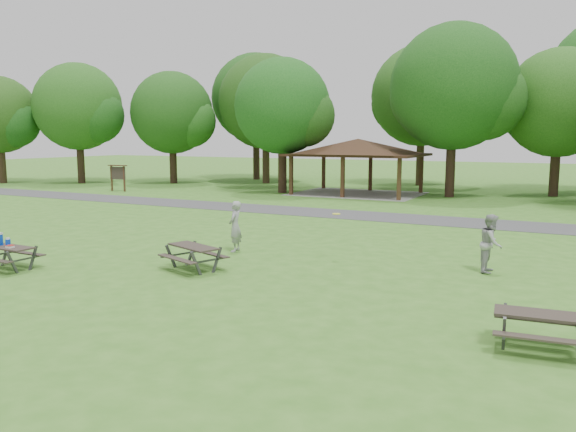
{
  "coord_description": "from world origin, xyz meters",
  "views": [
    {
      "loc": [
        9.35,
        -12.16,
        3.86
      ],
      "look_at": [
        1.0,
        4.0,
        1.3
      ],
      "focal_mm": 35.0,
      "sensor_mm": 36.0,
      "label": 1
    }
  ],
  "objects_px": {
    "picnic_table_middle": "(193,252)",
    "frisbee_catcher": "(491,243)",
    "picnic_table_near": "(4,247)",
    "frisbee_thrower": "(235,226)"
  },
  "relations": [
    {
      "from": "frisbee_catcher",
      "to": "picnic_table_middle",
      "type": "bearing_deg",
      "value": 116.63
    },
    {
      "from": "picnic_table_near",
      "to": "picnic_table_middle",
      "type": "height_order",
      "value": "picnic_table_near"
    },
    {
      "from": "picnic_table_middle",
      "to": "frisbee_catcher",
      "type": "bearing_deg",
      "value": 25.59
    },
    {
      "from": "frisbee_thrower",
      "to": "frisbee_catcher",
      "type": "xyz_separation_m",
      "value": [
        8.13,
        0.88,
        -0.02
      ]
    },
    {
      "from": "picnic_table_near",
      "to": "frisbee_thrower",
      "type": "distance_m",
      "value": 7.07
    },
    {
      "from": "picnic_table_near",
      "to": "frisbee_catcher",
      "type": "height_order",
      "value": "frisbee_catcher"
    },
    {
      "from": "picnic_table_near",
      "to": "frisbee_thrower",
      "type": "xyz_separation_m",
      "value": [
        4.67,
        5.3,
        0.21
      ]
    },
    {
      "from": "picnic_table_middle",
      "to": "frisbee_catcher",
      "type": "relative_size",
      "value": 1.23
    },
    {
      "from": "frisbee_catcher",
      "to": "frisbee_thrower",
      "type": "bearing_deg",
      "value": 97.25
    },
    {
      "from": "picnic_table_near",
      "to": "picnic_table_middle",
      "type": "relative_size",
      "value": 0.79
    }
  ]
}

